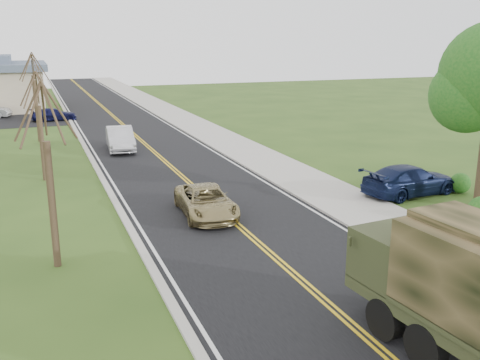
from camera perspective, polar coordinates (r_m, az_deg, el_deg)
road at (r=48.61m, az=-12.43°, el=5.83°), size 8.00×120.00×0.01m
curb_right at (r=49.40m, az=-7.66°, el=6.25°), size 0.30×120.00×0.12m
sidewalk_right at (r=49.84m, az=-5.70°, el=6.37°), size 3.20×120.00×0.10m
curb_left at (r=48.16m, az=-17.33°, el=5.48°), size 0.30×120.00×0.10m
bare_tree_a at (r=18.12m, az=-19.54°, el=-0.99°), size 1.93×2.26×6.08m
bare_tree_b at (r=29.90m, az=-20.45°, el=4.60°), size 1.83×2.14×5.73m
bare_tree_c at (r=41.75m, az=-20.90°, el=7.63°), size 2.04×2.39×6.42m
bare_tree_d at (r=53.72m, az=-21.10°, el=8.76°), size 1.88×2.20×5.91m
suv_champagne at (r=22.72m, az=-3.65°, el=-2.30°), size 2.35×4.59×1.24m
sedan_silver at (r=37.01m, az=-12.66°, el=4.31°), size 2.02×4.89×1.58m
pickup_navy at (r=26.94m, az=17.66°, el=-0.02°), size 5.21×2.60×1.45m
lot_car_navy at (r=52.42m, az=-19.26°, el=6.62°), size 4.14×1.99×1.16m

